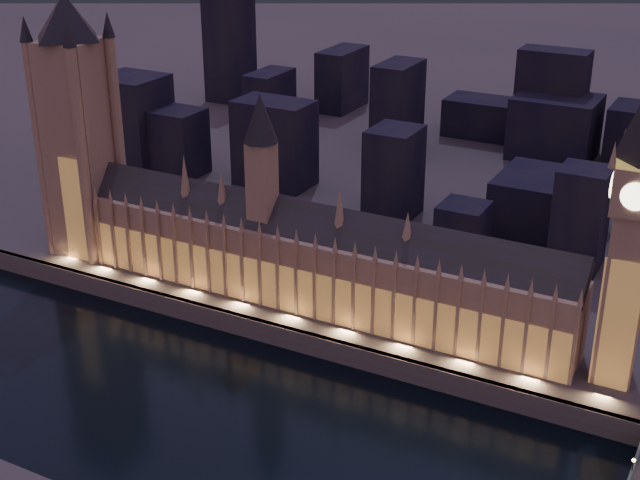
% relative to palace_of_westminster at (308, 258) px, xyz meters
% --- Properties ---
extents(ground_plane, '(2000.00, 2000.00, 0.00)m').
position_rel_palace_of_westminster_xyz_m(ground_plane, '(3.81, -61.74, -26.37)').
color(ground_plane, black).
rests_on(ground_plane, ground).
extents(north_bank, '(2000.00, 960.00, 8.00)m').
position_rel_palace_of_westminster_xyz_m(north_bank, '(3.81, 458.26, -22.37)').
color(north_bank, '#3B373F').
rests_on(north_bank, ground).
extents(embankment_wall, '(2000.00, 2.50, 8.00)m').
position_rel_palace_of_westminster_xyz_m(embankment_wall, '(3.81, -20.74, -22.37)').
color(embankment_wall, '#4D4345').
rests_on(embankment_wall, ground).
extents(palace_of_westminster, '(202.00, 21.76, 78.00)m').
position_rel_palace_of_westminster_xyz_m(palace_of_westminster, '(0.00, 0.00, 0.00)').
color(palace_of_westminster, '#8E705B').
rests_on(palace_of_westminster, north_bank).
extents(victoria_tower, '(31.68, 31.68, 118.83)m').
position_rel_palace_of_westminster_xyz_m(victoria_tower, '(-106.19, 0.18, 40.54)').
color(victoria_tower, '#8E705B').
rests_on(victoria_tower, north_bank).
extents(elizabeth_tower, '(18.00, 18.00, 106.19)m').
position_rel_palace_of_westminster_xyz_m(elizabeth_tower, '(111.81, 0.18, 40.78)').
color(elizabeth_tower, '#8E705B').
rests_on(elizabeth_tower, north_bank).
extents(city_backdrop, '(475.26, 215.63, 76.45)m').
position_rel_palace_of_westminster_xyz_m(city_backdrop, '(42.76, 184.42, 4.76)').
color(city_backdrop, black).
rests_on(city_backdrop, north_bank).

